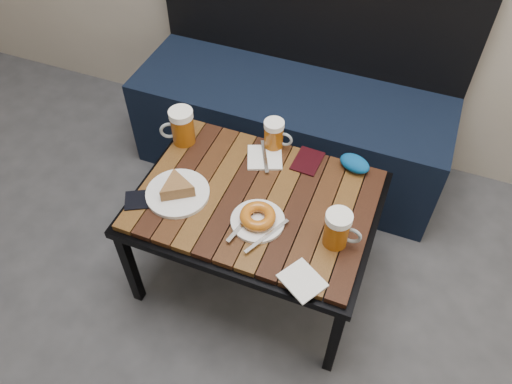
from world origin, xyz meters
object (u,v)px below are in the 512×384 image
(beer_mug_right, at_px, (338,229))
(passport_burgundy, at_px, (308,161))
(bench, at_px, (292,118))
(plate_pie, at_px, (177,190))
(passport_navy, at_px, (142,200))
(beer_mug_left, at_px, (182,127))
(knit_pouch, at_px, (355,163))
(beer_mug_centre, at_px, (274,135))
(plate_bagel, at_px, (258,218))
(cafe_table, at_px, (256,205))

(beer_mug_right, relative_size, passport_burgundy, 1.03)
(bench, xyz_separation_m, plate_pie, (-0.17, -0.76, 0.22))
(bench, xyz_separation_m, passport_navy, (-0.27, -0.82, 0.20))
(beer_mug_left, bearing_deg, passport_navy, 60.78)
(passport_burgundy, xyz_separation_m, knit_pouch, (0.17, 0.03, 0.02))
(beer_mug_left, distance_m, beer_mug_centre, 0.35)
(passport_navy, bearing_deg, passport_burgundy, 101.08)
(bench, relative_size, plate_bagel, 6.11)
(beer_mug_right, bearing_deg, plate_bagel, -176.91)
(beer_mug_right, height_order, passport_burgundy, beer_mug_right)
(passport_navy, height_order, knit_pouch, knit_pouch)
(knit_pouch, bearing_deg, beer_mug_centre, 179.97)
(beer_mug_left, relative_size, beer_mug_right, 1.07)
(cafe_table, height_order, passport_navy, passport_navy)
(passport_burgundy, bearing_deg, bench, 117.43)
(plate_bagel, distance_m, passport_burgundy, 0.34)
(bench, relative_size, cafe_table, 1.67)
(passport_burgundy, distance_m, knit_pouch, 0.17)
(beer_mug_left, xyz_separation_m, beer_mug_right, (0.67, -0.25, -0.01))
(passport_navy, bearing_deg, cafe_table, 85.16)
(beer_mug_centre, xyz_separation_m, plate_bagel, (0.07, -0.36, -0.04))
(beer_mug_centre, height_order, passport_navy, beer_mug_centre)
(bench, height_order, knit_pouch, bench)
(beer_mug_centre, relative_size, knit_pouch, 1.04)
(bench, height_order, beer_mug_centre, bench)
(cafe_table, distance_m, beer_mug_centre, 0.28)
(beer_mug_left, distance_m, passport_navy, 0.33)
(beer_mug_right, xyz_separation_m, passport_burgundy, (-0.19, 0.31, -0.06))
(cafe_table, bearing_deg, beer_mug_centre, 96.35)
(cafe_table, distance_m, plate_pie, 0.28)
(beer_mug_left, xyz_separation_m, plate_pie, (0.11, -0.25, -0.05))
(bench, relative_size, plate_pie, 6.32)
(cafe_table, xyz_separation_m, plate_bagel, (0.04, -0.10, 0.06))
(plate_bagel, bearing_deg, bench, 99.65)
(beer_mug_left, bearing_deg, passport_burgundy, 158.32)
(passport_navy, distance_m, knit_pouch, 0.76)
(beer_mug_centre, relative_size, plate_pie, 0.55)
(passport_burgundy, bearing_deg, beer_mug_left, -169.01)
(beer_mug_left, xyz_separation_m, knit_pouch, (0.64, 0.10, -0.05))
(beer_mug_right, bearing_deg, knit_pouch, 93.47)
(beer_mug_right, distance_m, passport_burgundy, 0.37)
(beer_mug_centre, height_order, plate_pie, beer_mug_centre)
(bench, xyz_separation_m, beer_mug_left, (-0.28, -0.51, 0.27))
(plate_pie, distance_m, knit_pouch, 0.64)
(cafe_table, height_order, plate_bagel, plate_bagel)
(cafe_table, distance_m, beer_mug_left, 0.41)
(cafe_table, distance_m, knit_pouch, 0.39)
(beer_mug_centre, distance_m, beer_mug_right, 0.48)
(beer_mug_left, relative_size, beer_mug_centre, 1.20)
(bench, relative_size, passport_burgundy, 10.72)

